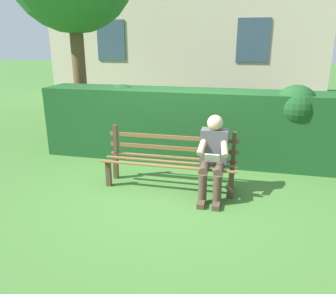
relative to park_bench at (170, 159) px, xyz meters
name	(u,v)px	position (x,y,z in m)	size (l,w,h in m)	color
ground	(169,187)	(0.00, 0.07, -0.42)	(60.00, 60.00, 0.00)	#3D6B2D
park_bench	(170,159)	(0.00, 0.00, 0.00)	(2.00, 0.46, 0.88)	#4C3828
person_seated	(213,155)	(-0.65, 0.17, 0.18)	(0.44, 0.73, 1.15)	#4C4C51
hedge_backdrop	(197,124)	(-0.21, -1.26, 0.26)	(5.60, 0.86, 1.45)	#19471E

